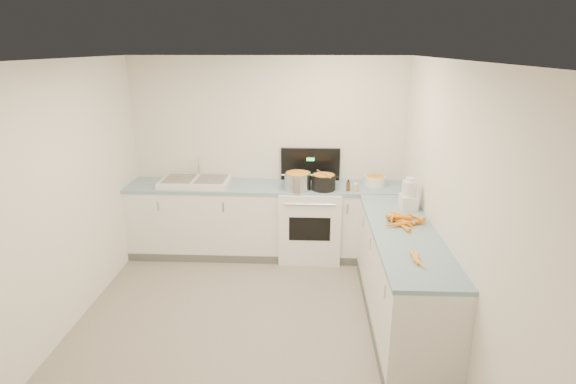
{
  "coord_description": "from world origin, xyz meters",
  "views": [
    {
      "loc": [
        0.52,
        -3.67,
        2.61
      ],
      "look_at": [
        0.3,
        1.1,
        1.05
      ],
      "focal_mm": 28.0,
      "sensor_mm": 36.0,
      "label": 1
    }
  ],
  "objects_px": {
    "food_processor": "(409,195)",
    "mixing_bowl": "(375,181)",
    "sink": "(195,181)",
    "black_pot": "(324,183)",
    "steel_pot": "(298,182)",
    "extract_bottle": "(348,186)",
    "spice_jar": "(356,188)",
    "stove": "(310,221)"
  },
  "relations": [
    {
      "from": "mixing_bowl",
      "to": "steel_pot",
      "type": "bearing_deg",
      "value": -166.92
    },
    {
      "from": "spice_jar",
      "to": "stove",
      "type": "bearing_deg",
      "value": 160.39
    },
    {
      "from": "steel_pot",
      "to": "mixing_bowl",
      "type": "distance_m",
      "value": 0.99
    },
    {
      "from": "sink",
      "to": "black_pot",
      "type": "bearing_deg",
      "value": -5.29
    },
    {
      "from": "sink",
      "to": "mixing_bowl",
      "type": "bearing_deg",
      "value": 1.52
    },
    {
      "from": "sink",
      "to": "food_processor",
      "type": "xyz_separation_m",
      "value": [
        2.5,
        -0.77,
        0.11
      ]
    },
    {
      "from": "steel_pot",
      "to": "food_processor",
      "type": "height_order",
      "value": "food_processor"
    },
    {
      "from": "stove",
      "to": "black_pot",
      "type": "relative_size",
      "value": 4.67
    },
    {
      "from": "steel_pot",
      "to": "spice_jar",
      "type": "xyz_separation_m",
      "value": [
        0.7,
        -0.05,
        -0.05
      ]
    },
    {
      "from": "stove",
      "to": "black_pot",
      "type": "xyz_separation_m",
      "value": [
        0.16,
        -0.13,
        0.55
      ]
    },
    {
      "from": "steel_pot",
      "to": "food_processor",
      "type": "relative_size",
      "value": 0.92
    },
    {
      "from": "spice_jar",
      "to": "steel_pot",
      "type": "bearing_deg",
      "value": 176.15
    },
    {
      "from": "stove",
      "to": "mixing_bowl",
      "type": "relative_size",
      "value": 5.08
    },
    {
      "from": "stove",
      "to": "steel_pot",
      "type": "relative_size",
      "value": 4.29
    },
    {
      "from": "spice_jar",
      "to": "food_processor",
      "type": "relative_size",
      "value": 0.26
    },
    {
      "from": "spice_jar",
      "to": "food_processor",
      "type": "bearing_deg",
      "value": -48.2
    },
    {
      "from": "stove",
      "to": "steel_pot",
      "type": "xyz_separation_m",
      "value": [
        -0.15,
        -0.15,
        0.56
      ]
    },
    {
      "from": "stove",
      "to": "extract_bottle",
      "type": "bearing_deg",
      "value": -20.0
    },
    {
      "from": "stove",
      "to": "steel_pot",
      "type": "distance_m",
      "value": 0.6
    },
    {
      "from": "sink",
      "to": "spice_jar",
      "type": "xyz_separation_m",
      "value": [
        2.0,
        -0.21,
        0.01
      ]
    },
    {
      "from": "black_pot",
      "to": "mixing_bowl",
      "type": "bearing_deg",
      "value": 17.88
    },
    {
      "from": "stove",
      "to": "mixing_bowl",
      "type": "xyz_separation_m",
      "value": [
        0.81,
        0.08,
        0.53
      ]
    },
    {
      "from": "black_pot",
      "to": "spice_jar",
      "type": "xyz_separation_m",
      "value": [
        0.38,
        -0.06,
        -0.04
      ]
    },
    {
      "from": "steel_pot",
      "to": "mixing_bowl",
      "type": "xyz_separation_m",
      "value": [
        0.96,
        0.22,
        -0.03
      ]
    },
    {
      "from": "sink",
      "to": "spice_jar",
      "type": "height_order",
      "value": "sink"
    },
    {
      "from": "extract_bottle",
      "to": "spice_jar",
      "type": "distance_m",
      "value": 0.09
    },
    {
      "from": "sink",
      "to": "spice_jar",
      "type": "relative_size",
      "value": 9.56
    },
    {
      "from": "extract_bottle",
      "to": "food_processor",
      "type": "bearing_deg",
      "value": -44.97
    },
    {
      "from": "sink",
      "to": "food_processor",
      "type": "bearing_deg",
      "value": -17.21
    },
    {
      "from": "sink",
      "to": "steel_pot",
      "type": "xyz_separation_m",
      "value": [
        1.3,
        -0.16,
        0.06
      ]
    },
    {
      "from": "spice_jar",
      "to": "food_processor",
      "type": "distance_m",
      "value": 0.76
    },
    {
      "from": "steel_pot",
      "to": "mixing_bowl",
      "type": "bearing_deg",
      "value": 13.08
    },
    {
      "from": "steel_pot",
      "to": "black_pot",
      "type": "relative_size",
      "value": 1.09
    },
    {
      "from": "sink",
      "to": "steel_pot",
      "type": "height_order",
      "value": "sink"
    },
    {
      "from": "steel_pot",
      "to": "food_processor",
      "type": "xyz_separation_m",
      "value": [
        1.2,
        -0.61,
        0.05
      ]
    },
    {
      "from": "spice_jar",
      "to": "black_pot",
      "type": "bearing_deg",
      "value": 170.99
    },
    {
      "from": "extract_bottle",
      "to": "food_processor",
      "type": "xyz_separation_m",
      "value": [
        0.59,
        -0.59,
        0.09
      ]
    },
    {
      "from": "black_pot",
      "to": "extract_bottle",
      "type": "xyz_separation_m",
      "value": [
        0.3,
        -0.03,
        -0.03
      ]
    },
    {
      "from": "steel_pot",
      "to": "extract_bottle",
      "type": "distance_m",
      "value": 0.61
    },
    {
      "from": "stove",
      "to": "sink",
      "type": "bearing_deg",
      "value": 179.38
    },
    {
      "from": "food_processor",
      "to": "mixing_bowl",
      "type": "bearing_deg",
      "value": 106.15
    },
    {
      "from": "black_pot",
      "to": "spice_jar",
      "type": "height_order",
      "value": "black_pot"
    }
  ]
}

